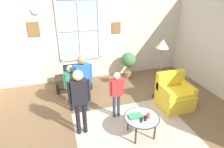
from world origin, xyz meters
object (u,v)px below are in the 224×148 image
at_px(person_green_shirt, 72,83).
at_px(person_black_shirt, 79,96).
at_px(cup, 148,116).
at_px(remote_near_cup, 145,118).
at_px(coffee_table, 142,118).
at_px(person_blue_shirt, 83,78).
at_px(book_stack, 135,116).
at_px(floor_lamp, 162,50).
at_px(potted_plant_by_window, 128,61).
at_px(armchair, 174,95).
at_px(person_red_shirt, 117,90).
at_px(remote_near_books, 141,120).
at_px(television, 73,70).
at_px(tv_stand, 74,82).

height_order(person_green_shirt, person_black_shirt, person_black_shirt).
bearing_deg(person_green_shirt, person_black_shirt, -85.42).
distance_m(cup, remote_near_cup, 0.08).
xyz_separation_m(coffee_table, person_blue_shirt, (-0.97, 1.16, 0.49)).
relative_size(book_stack, floor_lamp, 0.17).
relative_size(cup, potted_plant_by_window, 0.12).
relative_size(armchair, person_red_shirt, 0.76).
distance_m(remote_near_books, floor_lamp, 1.97).
height_order(television, person_red_shirt, person_red_shirt).
relative_size(person_blue_shirt, potted_plant_by_window, 1.68).
xyz_separation_m(tv_stand, person_red_shirt, (0.80, -1.63, 0.50)).
xyz_separation_m(armchair, remote_near_cup, (-1.21, -0.79, 0.14)).
height_order(cup, potted_plant_by_window, potted_plant_by_window).
bearing_deg(potted_plant_by_window, cup, -103.41).
xyz_separation_m(cup, floor_lamp, (0.97, 1.30, 0.87)).
bearing_deg(remote_near_cup, tv_stand, 114.94).
relative_size(remote_near_cup, potted_plant_by_window, 0.16).
distance_m(person_black_shirt, potted_plant_by_window, 2.96).
distance_m(tv_stand, remote_near_cup, 2.70).
relative_size(cup, person_red_shirt, 0.09).
height_order(remote_near_books, person_black_shirt, person_black_shirt).
bearing_deg(remote_near_books, book_stack, 116.32).
relative_size(person_red_shirt, person_blue_shirt, 0.79).
bearing_deg(person_green_shirt, person_blue_shirt, -26.26).
bearing_deg(person_black_shirt, remote_near_books, -24.77).
relative_size(television, person_black_shirt, 0.35).
bearing_deg(armchair, potted_plant_by_window, 104.30).
distance_m(cup, floor_lamp, 1.84).
bearing_deg(person_black_shirt, tv_stand, 88.10).
bearing_deg(person_red_shirt, remote_near_cup, -67.78).
bearing_deg(television, person_black_shirt, -91.90).
bearing_deg(armchair, person_green_shirt, 167.04).
bearing_deg(tv_stand, person_blue_shirt, -84.05).
bearing_deg(floor_lamp, remote_near_cup, -128.12).
relative_size(person_black_shirt, floor_lamp, 0.88).
height_order(remote_near_cup, floor_lamp, floor_lamp).
xyz_separation_m(television, person_green_shirt, (-0.13, -1.08, 0.14)).
xyz_separation_m(person_blue_shirt, person_black_shirt, (-0.19, -0.74, -0.00)).
height_order(remote_near_cup, potted_plant_by_window, potted_plant_by_window).
distance_m(coffee_table, remote_near_books, 0.11).
xyz_separation_m(tv_stand, remote_near_books, (1.04, -2.46, 0.24)).
distance_m(remote_near_books, person_blue_shirt, 1.62).
height_order(book_stack, person_red_shirt, person_red_shirt).
bearing_deg(book_stack, tv_stand, 112.77).
bearing_deg(book_stack, person_black_shirt, 160.39).
bearing_deg(book_stack, floor_lamp, 45.04).
relative_size(armchair, remote_near_cup, 6.21).
relative_size(book_stack, person_red_shirt, 0.24).
height_order(television, armchair, armchair).
relative_size(armchair, floor_lamp, 0.53).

